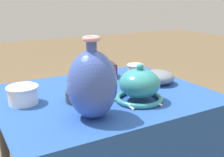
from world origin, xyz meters
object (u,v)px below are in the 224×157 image
object	(u,v)px
vase_tall_bulbous	(92,84)
cup_wide_ivory	(135,69)
vase_dome_bell	(139,86)
mosaic_tile_box	(102,70)
bowl_shallow_slate	(158,77)
pot_squat_charcoal	(81,96)
cup_wide_porcelain	(23,94)

from	to	relation	value
vase_tall_bulbous	cup_wide_ivory	world-z (taller)	vase_tall_bulbous
vase_dome_bell	mosaic_tile_box	world-z (taller)	vase_dome_bell
cup_wide_ivory	bowl_shallow_slate	size ratio (longest dim) A/B	0.57
vase_dome_bell	pot_squat_charcoal	size ratio (longest dim) A/B	1.59
vase_dome_bell	bowl_shallow_slate	bearing A→B (deg)	34.60
pot_squat_charcoal	cup_wide_porcelain	world-z (taller)	cup_wide_porcelain
mosaic_tile_box	cup_wide_ivory	xyz separation A→B (m)	(0.18, -0.06, -0.00)
mosaic_tile_box	cup_wide_porcelain	distance (m)	0.52
bowl_shallow_slate	cup_wide_porcelain	size ratio (longest dim) A/B	1.24
cup_wide_ivory	pot_squat_charcoal	xyz separation A→B (m)	(-0.44, -0.23, -0.01)
vase_dome_bell	pot_squat_charcoal	distance (m)	0.25
mosaic_tile_box	cup_wide_porcelain	size ratio (longest dim) A/B	1.21
cup_wide_ivory	pot_squat_charcoal	bearing A→B (deg)	-152.51
cup_wide_ivory	bowl_shallow_slate	xyz separation A→B (m)	(0.01, -0.19, -0.00)
cup_wide_porcelain	mosaic_tile_box	bearing A→B (deg)	21.83
bowl_shallow_slate	mosaic_tile_box	bearing A→B (deg)	128.04
vase_tall_bulbous	cup_wide_ivory	bearing A→B (deg)	40.95
pot_squat_charcoal	bowl_shallow_slate	distance (m)	0.45
vase_tall_bulbous	vase_dome_bell	size ratio (longest dim) A/B	1.38
vase_tall_bulbous	cup_wide_porcelain	bearing A→B (deg)	125.56
pot_squat_charcoal	cup_wide_porcelain	size ratio (longest dim) A/B	1.03
vase_tall_bulbous	vase_dome_bell	bearing A→B (deg)	12.02
vase_dome_bell	cup_wide_porcelain	distance (m)	0.50
vase_dome_bell	cup_wide_porcelain	bearing A→B (deg)	153.75
cup_wide_ivory	vase_dome_bell	bearing A→B (deg)	-121.88
vase_dome_bell	bowl_shallow_slate	xyz separation A→B (m)	(0.23, 0.16, -0.03)
pot_squat_charcoal	cup_wide_porcelain	bearing A→B (deg)	158.12
mosaic_tile_box	cup_wide_porcelain	xyz separation A→B (m)	(-0.48, -0.19, 0.00)
vase_dome_bell	cup_wide_ivory	size ratio (longest dim) A/B	2.31
cup_wide_ivory	mosaic_tile_box	bearing A→B (deg)	162.83
mosaic_tile_box	pot_squat_charcoal	xyz separation A→B (m)	(-0.25, -0.28, -0.02)
vase_dome_bell	pot_squat_charcoal	bearing A→B (deg)	149.48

